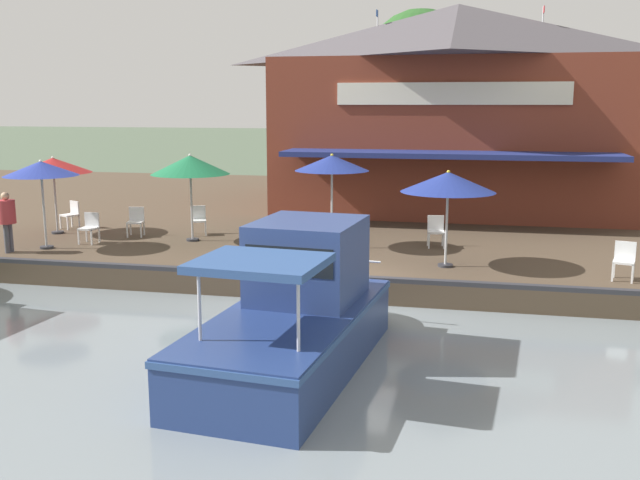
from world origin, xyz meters
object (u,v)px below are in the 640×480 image
at_px(patio_umbrella_by_entrance, 332,163).
at_px(cafe_chair_mid_patio, 90,226).
at_px(cafe_chair_beside_entrance, 436,230).
at_px(person_near_entrance, 7,215).
at_px(patio_umbrella_near_quay_edge, 190,165).
at_px(cafe_chair_far_corner_seat, 624,259).
at_px(cafe_chair_facing_river, 136,220).
at_px(motorboat_distant_upstream, 303,312).
at_px(patio_umbrella_mid_patio_left, 41,169).
at_px(patio_umbrella_back_row, 448,182).
at_px(patio_umbrella_far_corner, 53,165).
at_px(cafe_chair_under_first_umbrella, 71,213).
at_px(tree_upstream_bank, 415,68).
at_px(cafe_chair_back_row_seat, 198,219).
at_px(waterfront_restaurant, 455,104).

relative_size(patio_umbrella_by_entrance, cafe_chair_mid_patio, 3.00).
distance_m(cafe_chair_beside_entrance, person_near_entrance, 11.38).
distance_m(patio_umbrella_near_quay_edge, cafe_chair_far_corner_seat, 11.48).
bearing_deg(cafe_chair_facing_river, motorboat_distant_upstream, 42.42).
distance_m(patio_umbrella_mid_patio_left, person_near_entrance, 1.50).
height_order(patio_umbrella_back_row, motorboat_distant_upstream, patio_umbrella_back_row).
relative_size(cafe_chair_far_corner_seat, motorboat_distant_upstream, 0.13).
bearing_deg(patio_umbrella_far_corner, patio_umbrella_by_entrance, 87.35).
height_order(patio_umbrella_by_entrance, cafe_chair_under_first_umbrella, patio_umbrella_by_entrance).
height_order(cafe_chair_beside_entrance, tree_upstream_bank, tree_upstream_bank).
height_order(patio_umbrella_near_quay_edge, cafe_chair_under_first_umbrella, patio_umbrella_near_quay_edge).
relative_size(patio_umbrella_by_entrance, cafe_chair_beside_entrance, 3.00).
bearing_deg(cafe_chair_back_row_seat, cafe_chair_mid_patio, -52.62).
relative_size(patio_umbrella_mid_patio_left, patio_umbrella_back_row, 1.03).
xyz_separation_m(patio_umbrella_far_corner, cafe_chair_under_first_umbrella, (-0.91, -0.06, -1.57)).
bearing_deg(cafe_chair_under_first_umbrella, patio_umbrella_far_corner, 4.04).
relative_size(patio_umbrella_back_row, cafe_chair_beside_entrance, 2.73).
relative_size(patio_umbrella_far_corner, motorboat_distant_upstream, 0.36).
xyz_separation_m(waterfront_restaurant, tree_upstream_bank, (-4.86, -1.98, 1.60)).
bearing_deg(motorboat_distant_upstream, cafe_chair_under_first_umbrella, -131.35).
bearing_deg(cafe_chair_facing_river, cafe_chair_far_corner_seat, 78.47).
distance_m(patio_umbrella_near_quay_edge, cafe_chair_facing_river, 2.57).
distance_m(patio_umbrella_back_row, person_near_entrance, 11.37).
distance_m(patio_umbrella_mid_patio_left, cafe_chair_under_first_umbrella, 3.60).
xyz_separation_m(cafe_chair_mid_patio, motorboat_distant_upstream, (6.26, 7.64, -0.19)).
xyz_separation_m(patio_umbrella_far_corner, tree_upstream_bank, (-14.08, 9.45, 3.38)).
distance_m(patio_umbrella_back_row, cafe_chair_mid_patio, 10.04).
bearing_deg(waterfront_restaurant, patio_umbrella_back_row, 1.00).
height_order(patio_umbrella_near_quay_edge, patio_umbrella_back_row, patio_umbrella_near_quay_edge).
relative_size(cafe_chair_facing_river, person_near_entrance, 0.53).
bearing_deg(waterfront_restaurant, patio_umbrella_far_corner, -51.14).
relative_size(patio_umbrella_mid_patio_left, cafe_chair_mid_patio, 2.82).
bearing_deg(cafe_chair_beside_entrance, patio_umbrella_mid_patio_left, -76.75).
xyz_separation_m(patio_umbrella_by_entrance, tree_upstream_bank, (-14.47, 0.94, 3.13)).
relative_size(cafe_chair_facing_river, cafe_chair_under_first_umbrella, 1.00).
bearing_deg(tree_upstream_bank, patio_umbrella_mid_patio_left, -27.65).
relative_size(cafe_chair_under_first_umbrella, motorboat_distant_upstream, 0.13).
distance_m(patio_umbrella_by_entrance, tree_upstream_bank, 14.83).
bearing_deg(person_near_entrance, patio_umbrella_near_quay_edge, 121.91).
bearing_deg(patio_umbrella_by_entrance, cafe_chair_mid_patio, -83.56).
relative_size(cafe_chair_beside_entrance, motorboat_distant_upstream, 0.13).
relative_size(cafe_chair_back_row_seat, cafe_chair_beside_entrance, 1.00).
relative_size(patio_umbrella_mid_patio_left, cafe_chair_facing_river, 2.82).
bearing_deg(tree_upstream_bank, motorboat_distant_upstream, -0.15).
relative_size(cafe_chair_mid_patio, motorboat_distant_upstream, 0.13).
bearing_deg(person_near_entrance, cafe_chair_mid_patio, 139.03).
distance_m(cafe_chair_mid_patio, person_near_entrance, 2.22).
bearing_deg(cafe_chair_far_corner_seat, cafe_chair_back_row_seat, -106.21).
xyz_separation_m(cafe_chair_under_first_umbrella, tree_upstream_bank, (-13.16, 9.52, 4.95)).
height_order(cafe_chair_back_row_seat, cafe_chair_under_first_umbrella, same).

